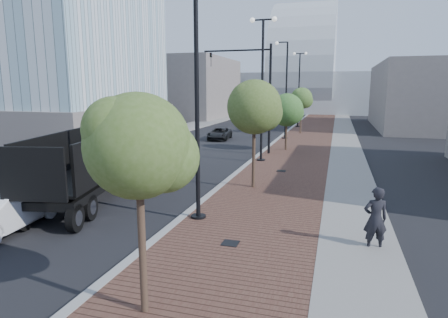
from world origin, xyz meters
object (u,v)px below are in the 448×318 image
(dark_car_mid, at_px, (220,134))
(white_sedan, at_px, (2,208))
(dump_truck, at_px, (121,157))
(pedestrian, at_px, (375,219))

(dark_car_mid, bearing_deg, white_sedan, -95.04)
(dump_truck, height_order, dark_car_mid, dump_truck)
(white_sedan, distance_m, pedestrian, 12.26)
(pedestrian, bearing_deg, dark_car_mid, -77.71)
(white_sedan, relative_size, dark_car_mid, 1.20)
(white_sedan, bearing_deg, dump_truck, 84.65)
(dark_car_mid, relative_size, pedestrian, 2.07)
(dark_car_mid, distance_m, pedestrian, 26.27)
(dark_car_mid, bearing_deg, pedestrian, -67.60)
(dump_truck, bearing_deg, white_sedan, -101.87)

